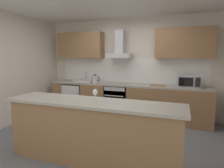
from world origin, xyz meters
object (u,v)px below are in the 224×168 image
object	(u,v)px
refrigerator	(76,98)
kettle	(95,79)
wine_glass	(95,93)
range_hood	(120,49)
microwave	(189,81)
sink	(84,81)
chopping_board	(157,85)
oven	(118,100)

from	to	relation	value
refrigerator	kettle	distance (m)	0.86
wine_glass	range_hood	bearing A→B (deg)	99.32
microwave	sink	bearing A→B (deg)	179.18
sink	chopping_board	bearing A→B (deg)	-0.99
kettle	range_hood	distance (m)	1.02
sink	refrigerator	bearing A→B (deg)	-177.23
range_hood	sink	bearing A→B (deg)	-173.18
refrigerator	microwave	size ratio (longest dim) A/B	1.70
oven	chopping_board	distance (m)	1.11
refrigerator	kettle	world-z (taller)	kettle
kettle	range_hood	bearing A→B (deg)	14.31
oven	microwave	bearing A→B (deg)	-0.93
kettle	wine_glass	xyz separation A→B (m)	(1.02, -2.15, 0.07)
range_hood	refrigerator	bearing A→B (deg)	-174.08
sink	kettle	xyz separation A→B (m)	(0.35, -0.04, 0.08)
oven	chopping_board	world-z (taller)	chopping_board
refrigerator	range_hood	distance (m)	1.87
microwave	kettle	distance (m)	2.35
sink	range_hood	xyz separation A→B (m)	(0.99, 0.12, 0.86)
refrigerator	range_hood	size ratio (longest dim) A/B	1.18
refrigerator	wine_glass	bearing A→B (deg)	-52.87
oven	sink	bearing A→B (deg)	179.36
sink	range_hood	bearing A→B (deg)	6.82
oven	chopping_board	xyz separation A→B (m)	(1.01, -0.02, 0.45)
microwave	wine_glass	distance (m)	2.54
oven	range_hood	world-z (taller)	range_hood
oven	kettle	bearing A→B (deg)	-176.99
oven	refrigerator	world-z (taller)	oven
oven	range_hood	size ratio (longest dim) A/B	1.11
kettle	chopping_board	size ratio (longest dim) A/B	0.85
refrigerator	chopping_board	size ratio (longest dim) A/B	2.50
sink	wine_glass	xyz separation A→B (m)	(1.37, -2.20, 0.14)
microwave	kettle	bearing A→B (deg)	-179.86
refrigerator	range_hood	xyz separation A→B (m)	(1.27, 0.13, 1.36)
microwave	oven	bearing A→B (deg)	179.07
microwave	refrigerator	bearing A→B (deg)	179.52
refrigerator	range_hood	world-z (taller)	range_hood
oven	wine_glass	distance (m)	2.30
oven	kettle	xyz separation A→B (m)	(-0.64, -0.03, 0.55)
oven	sink	size ratio (longest dim) A/B	1.60
sink	kettle	distance (m)	0.36
microwave	wine_glass	xyz separation A→B (m)	(-1.33, -2.16, 0.02)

